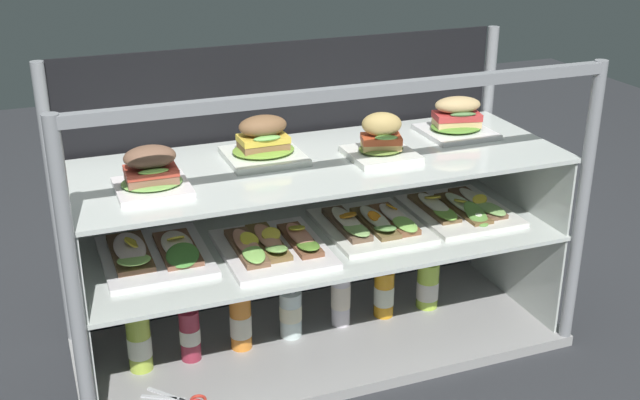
# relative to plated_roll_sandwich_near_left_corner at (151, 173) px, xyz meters

# --- Properties ---
(ground_plane) EXTENTS (6.00, 6.00, 0.02)m
(ground_plane) POSITION_rel_plated_roll_sandwich_near_left_corner_xyz_m (0.46, 0.06, -0.64)
(ground_plane) COLOR #2E2F33
(ground_plane) RESTS_ON ground
(case_base_deck) EXTENTS (1.39, 0.54, 0.03)m
(case_base_deck) POSITION_rel_plated_roll_sandwich_near_left_corner_xyz_m (0.46, 0.06, -0.61)
(case_base_deck) COLOR #9D9C9B
(case_base_deck) RESTS_ON ground
(case_frame) EXTENTS (1.39, 0.54, 0.85)m
(case_frame) POSITION_rel_plated_roll_sandwich_near_left_corner_xyz_m (0.46, 0.21, -0.16)
(case_frame) COLOR gray
(case_frame) RESTS_ON ground
(riser_lower_tier) EXTENTS (1.32, 0.47, 0.30)m
(riser_lower_tier) POSITION_rel_plated_roll_sandwich_near_left_corner_xyz_m (0.46, 0.06, -0.44)
(riser_lower_tier) COLOR silver
(riser_lower_tier) RESTS_ON case_base_deck
(shelf_lower_glass) EXTENTS (1.34, 0.49, 0.01)m
(shelf_lower_glass) POSITION_rel_plated_roll_sandwich_near_left_corner_xyz_m (0.46, 0.06, -0.28)
(shelf_lower_glass) COLOR silver
(shelf_lower_glass) RESTS_ON riser_lower_tier
(riser_upper_tier) EXTENTS (1.32, 0.47, 0.22)m
(riser_upper_tier) POSITION_rel_plated_roll_sandwich_near_left_corner_xyz_m (0.46, 0.06, -0.17)
(riser_upper_tier) COLOR silver
(riser_upper_tier) RESTS_ON shelf_lower_glass
(shelf_upper_glass) EXTENTS (1.34, 0.49, 0.01)m
(shelf_upper_glass) POSITION_rel_plated_roll_sandwich_near_left_corner_xyz_m (0.46, 0.06, -0.05)
(shelf_upper_glass) COLOR silver
(shelf_upper_glass) RESTS_ON riser_upper_tier
(plated_roll_sandwich_near_left_corner) EXTENTS (0.18, 0.18, 0.11)m
(plated_roll_sandwich_near_left_corner) POSITION_rel_plated_roll_sandwich_near_left_corner_xyz_m (0.00, 0.00, 0.00)
(plated_roll_sandwich_near_left_corner) COLOR white
(plated_roll_sandwich_near_left_corner) RESTS_ON shelf_upper_glass
(plated_roll_sandwich_right_of_center) EXTENTS (0.20, 0.20, 0.12)m
(plated_roll_sandwich_right_of_center) POSITION_rel_plated_roll_sandwich_near_left_corner_xyz_m (0.32, 0.12, -0.00)
(plated_roll_sandwich_right_of_center) COLOR white
(plated_roll_sandwich_right_of_center) RESTS_ON shelf_upper_glass
(plated_roll_sandwich_center) EXTENTS (0.18, 0.18, 0.13)m
(plated_roll_sandwich_center) POSITION_rel_plated_roll_sandwich_near_left_corner_xyz_m (0.62, 0.02, 0.00)
(plated_roll_sandwich_center) COLOR white
(plated_roll_sandwich_center) RESTS_ON shelf_upper_glass
(plated_roll_sandwich_mid_left) EXTENTS (0.19, 0.19, 0.11)m
(plated_roll_sandwich_mid_left) POSITION_rel_plated_roll_sandwich_near_left_corner_xyz_m (0.91, 0.13, -0.00)
(plated_roll_sandwich_mid_left) COLOR white
(plated_roll_sandwich_mid_left) RESTS_ON shelf_upper_glass
(open_sandwich_tray_near_left_corner) EXTENTS (0.28, 0.33, 0.07)m
(open_sandwich_tray_near_left_corner) POSITION_rel_plated_roll_sandwich_near_left_corner_xyz_m (0.00, 0.09, -0.26)
(open_sandwich_tray_near_left_corner) COLOR white
(open_sandwich_tray_near_left_corner) RESTS_ON shelf_lower_glass
(open_sandwich_tray_near_right_corner) EXTENTS (0.28, 0.33, 0.06)m
(open_sandwich_tray_near_right_corner) POSITION_rel_plated_roll_sandwich_near_left_corner_xyz_m (0.31, 0.03, -0.26)
(open_sandwich_tray_near_right_corner) COLOR white
(open_sandwich_tray_near_right_corner) RESTS_ON shelf_lower_glass
(open_sandwich_tray_far_left) EXTENTS (0.28, 0.33, 0.06)m
(open_sandwich_tray_far_left) POSITION_rel_plated_roll_sandwich_near_left_corner_xyz_m (0.62, 0.06, -0.26)
(open_sandwich_tray_far_left) COLOR white
(open_sandwich_tray_far_left) RESTS_ON shelf_lower_glass
(open_sandwich_tray_far_right) EXTENTS (0.28, 0.33, 0.06)m
(open_sandwich_tray_far_right) POSITION_rel_plated_roll_sandwich_near_left_corner_xyz_m (0.91, 0.07, -0.26)
(open_sandwich_tray_far_right) COLOR white
(open_sandwich_tray_far_right) RESTS_ON shelf_lower_glass
(juice_bottle_tucked_behind) EXTENTS (0.07, 0.07, 0.23)m
(juice_bottle_tucked_behind) POSITION_rel_plated_roll_sandwich_near_left_corner_xyz_m (-0.06, 0.08, -0.50)
(juice_bottle_tucked_behind) COLOR #AECA44
(juice_bottle_tucked_behind) RESTS_ON case_base_deck
(juice_bottle_near_post) EXTENTS (0.06, 0.06, 0.20)m
(juice_bottle_near_post) POSITION_rel_plated_roll_sandwich_near_left_corner_xyz_m (0.08, 0.08, -0.51)
(juice_bottle_near_post) COLOR maroon
(juice_bottle_near_post) RESTS_ON case_base_deck
(juice_bottle_front_second) EXTENTS (0.06, 0.06, 0.23)m
(juice_bottle_front_second) POSITION_rel_plated_roll_sandwich_near_left_corner_xyz_m (0.23, 0.09, -0.50)
(juice_bottle_front_second) COLOR orange
(juice_bottle_front_second) RESTS_ON case_base_deck
(juice_bottle_back_right) EXTENTS (0.07, 0.07, 0.19)m
(juice_bottle_back_right) POSITION_rel_plated_roll_sandwich_near_left_corner_xyz_m (0.38, 0.10, -0.52)
(juice_bottle_back_right) COLOR white
(juice_bottle_back_right) RESTS_ON case_base_deck
(juice_bottle_front_fourth) EXTENTS (0.06, 0.06, 0.24)m
(juice_bottle_front_fourth) POSITION_rel_plated_roll_sandwich_near_left_corner_xyz_m (0.54, 0.10, -0.50)
(juice_bottle_front_fourth) COLOR white
(juice_bottle_front_fourth) RESTS_ON case_base_deck
(juice_bottle_front_middle) EXTENTS (0.06, 0.06, 0.20)m
(juice_bottle_front_middle) POSITION_rel_plated_roll_sandwich_near_left_corner_xyz_m (0.68, 0.10, -0.51)
(juice_bottle_front_middle) COLOR orange
(juice_bottle_front_middle) RESTS_ON case_base_deck
(juice_bottle_back_left) EXTENTS (0.07, 0.07, 0.20)m
(juice_bottle_back_left) POSITION_rel_plated_roll_sandwich_near_left_corner_xyz_m (0.83, 0.10, -0.52)
(juice_bottle_back_left) COLOR #B1D845
(juice_bottle_back_left) RESTS_ON case_base_deck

